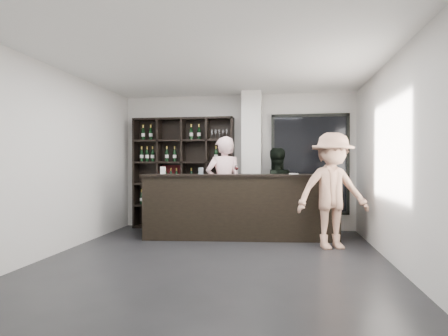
% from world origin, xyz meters
% --- Properties ---
extents(floor, '(5.00, 5.50, 0.01)m').
position_xyz_m(floor, '(0.00, 0.00, -0.01)').
color(floor, black).
rests_on(floor, ground).
extents(wine_shelf, '(2.20, 0.35, 2.40)m').
position_xyz_m(wine_shelf, '(-1.15, 2.57, 1.20)').
color(wine_shelf, black).
rests_on(wine_shelf, floor).
extents(structural_column, '(0.40, 0.40, 2.90)m').
position_xyz_m(structural_column, '(0.35, 2.47, 1.45)').
color(structural_column, silver).
rests_on(structural_column, floor).
extents(glass_panel, '(1.60, 0.08, 2.10)m').
position_xyz_m(glass_panel, '(1.55, 2.69, 1.40)').
color(glass_panel, black).
rests_on(glass_panel, floor).
extents(tasting_counter, '(3.66, 0.75, 1.21)m').
position_xyz_m(tasting_counter, '(0.20, 1.66, 0.61)').
color(tasting_counter, black).
rests_on(tasting_counter, floor).
extents(taster_pink, '(0.82, 0.67, 1.93)m').
position_xyz_m(taster_pink, '(-0.15, 1.87, 0.97)').
color(taster_pink, '#FFC8CB').
rests_on(taster_pink, floor).
extents(taster_black, '(1.01, 0.89, 1.73)m').
position_xyz_m(taster_black, '(0.84, 2.34, 0.86)').
color(taster_black, black).
rests_on(taster_black, floor).
extents(customer, '(1.40, 1.06, 1.92)m').
position_xyz_m(customer, '(1.80, 1.05, 0.96)').
color(customer, tan).
rests_on(customer, floor).
extents(wine_glass, '(0.10, 0.10, 0.19)m').
position_xyz_m(wine_glass, '(0.13, 1.61, 1.30)').
color(wine_glass, white).
rests_on(wine_glass, tasting_counter).
extents(spit_cup, '(0.11, 0.11, 0.13)m').
position_xyz_m(spit_cup, '(-0.56, 1.66, 1.27)').
color(spit_cup, silver).
rests_on(spit_cup, tasting_counter).
extents(napkin_stack, '(0.17, 0.17, 0.02)m').
position_xyz_m(napkin_stack, '(1.19, 1.80, 1.22)').
color(napkin_stack, white).
rests_on(napkin_stack, tasting_counter).
extents(card_stand, '(0.10, 0.05, 0.14)m').
position_xyz_m(card_stand, '(-1.30, 1.63, 1.28)').
color(card_stand, white).
rests_on(card_stand, tasting_counter).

